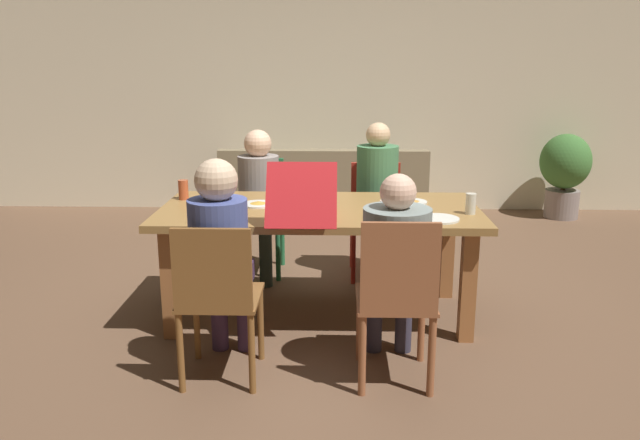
{
  "coord_description": "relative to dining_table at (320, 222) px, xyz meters",
  "views": [
    {
      "loc": [
        0.11,
        -4.06,
        1.72
      ],
      "look_at": [
        0.0,
        0.1,
        0.65
      ],
      "focal_mm": 35.52,
      "sensor_mm": 36.0,
      "label": 1
    }
  ],
  "objects": [
    {
      "name": "chair_1",
      "position": [
        -0.51,
        0.97,
        -0.16
      ],
      "size": [
        0.38,
        0.45,
        0.92
      ],
      "color": "#266C3E",
      "rests_on": "ground"
    },
    {
      "name": "plate_1",
      "position": [
        -0.41,
        0.06,
        0.11
      ],
      "size": [
        0.23,
        0.23,
        0.03
      ],
      "color": "white",
      "rests_on": "dining_table"
    },
    {
      "name": "person_1",
      "position": [
        -0.51,
        0.82,
        0.03
      ],
      "size": [
        0.33,
        0.54,
        1.17
      ],
      "color": "#32433B",
      "rests_on": "ground"
    },
    {
      "name": "plate_0",
      "position": [
        0.62,
        0.16,
        0.11
      ],
      "size": [
        0.22,
        0.22,
        0.03
      ],
      "color": "white",
      "rests_on": "dining_table"
    },
    {
      "name": "back_wall",
      "position": [
        0.0,
        3.25,
        0.66
      ],
      "size": [
        7.89,
        0.12,
        2.65
      ],
      "primitive_type": "cube",
      "color": "beige",
      "rests_on": "ground"
    },
    {
      "name": "person_2",
      "position": [
        0.43,
        -0.8,
        0.02
      ],
      "size": [
        0.36,
        0.56,
        1.14
      ],
      "color": "#333141",
      "rests_on": "ground"
    },
    {
      "name": "potted_plant",
      "position": [
        2.6,
        2.82,
        -0.12
      ],
      "size": [
        0.54,
        0.54,
        0.93
      ],
      "color": "gray",
      "rests_on": "ground"
    },
    {
      "name": "chair_2",
      "position": [
        0.43,
        -0.96,
        -0.15
      ],
      "size": [
        0.41,
        0.46,
        0.94
      ],
      "color": "#9B5A37",
      "rests_on": "ground"
    },
    {
      "name": "person_0",
      "position": [
        0.43,
        0.77,
        0.06
      ],
      "size": [
        0.33,
        0.55,
        1.24
      ],
      "color": "#362D40",
      "rests_on": "ground"
    },
    {
      "name": "drinking_glass_2",
      "position": [
        0.96,
        -0.15,
        0.16
      ],
      "size": [
        0.07,
        0.07,
        0.13
      ],
      "primitive_type": "cylinder",
      "color": "silver",
      "rests_on": "dining_table"
    },
    {
      "name": "pizza_box_0",
      "position": [
        -0.09,
        -0.26,
        0.15
      ],
      "size": [
        0.41,
        0.64,
        0.37
      ],
      "color": "red",
      "rests_on": "dining_table"
    },
    {
      "name": "chair_3",
      "position": [
        -0.51,
        -0.96,
        -0.15
      ],
      "size": [
        0.42,
        0.44,
        0.9
      ],
      "color": "brown",
      "rests_on": "ground"
    },
    {
      "name": "couch",
      "position": [
        -0.03,
        2.64,
        -0.38
      ],
      "size": [
        2.16,
        0.83,
        0.81
      ],
      "color": "#887959",
      "rests_on": "ground"
    },
    {
      "name": "chair_0",
      "position": [
        0.43,
        0.93,
        -0.15
      ],
      "size": [
        0.42,
        0.46,
        0.89
      ],
      "color": "#B52A1F",
      "rests_on": "ground"
    },
    {
      "name": "plate_2",
      "position": [
        0.74,
        -0.31,
        0.1
      ],
      "size": [
        0.25,
        0.25,
        0.01
      ],
      "color": "white",
      "rests_on": "dining_table"
    },
    {
      "name": "person_3",
      "position": [
        -0.51,
        -0.8,
        0.05
      ],
      "size": [
        0.31,
        0.53,
        1.22
      ],
      "color": "#422D4D",
      "rests_on": "ground"
    },
    {
      "name": "dining_table",
      "position": [
        0.0,
        0.0,
        0.0
      ],
      "size": [
        2.1,
        1.01,
        0.76
      ],
      "color": "olive",
      "rests_on": "ground"
    },
    {
      "name": "drinking_glass_3",
      "position": [
        -0.7,
        -0.04,
        0.15
      ],
      "size": [
        0.06,
        0.06,
        0.1
      ],
      "primitive_type": "cylinder",
      "color": "#DAC85C",
      "rests_on": "dining_table"
    },
    {
      "name": "drinking_glass_1",
      "position": [
        -0.96,
        0.22,
        0.17
      ],
      "size": [
        0.07,
        0.07,
        0.14
      ],
      "primitive_type": "cylinder",
      "color": "#B84E2B",
      "rests_on": "dining_table"
    },
    {
      "name": "ground_plane",
      "position": [
        0.0,
        0.0,
        -0.66
      ],
      "size": [
        20.0,
        20.0,
        0.0
      ],
      "primitive_type": "plane",
      "color": "brown"
    },
    {
      "name": "drinking_glass_0",
      "position": [
        0.4,
        -0.38,
        0.16
      ],
      "size": [
        0.06,
        0.06,
        0.14
      ],
      "primitive_type": "cylinder",
      "color": "silver",
      "rests_on": "dining_table"
    }
  ]
}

